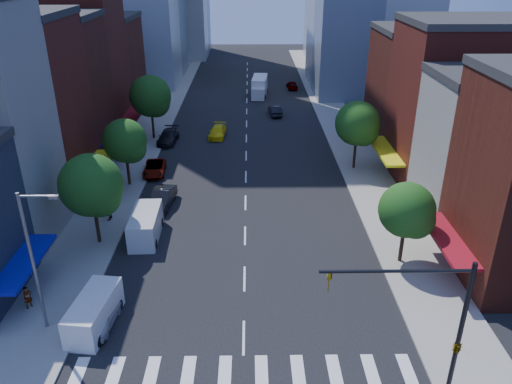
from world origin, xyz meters
TOP-DOWN VIEW (x-y plane):
  - ground at (0.00, 0.00)m, footprint 220.00×220.00m
  - sidewalk_left at (-12.50, 40.00)m, footprint 5.00×120.00m
  - sidewalk_right at (12.50, 40.00)m, footprint 5.00×120.00m
  - crosswalk at (0.00, -3.00)m, footprint 19.00×3.00m
  - bldg_left_2 at (-21.00, 20.50)m, footprint 12.00×9.00m
  - bldg_left_3 at (-21.00, 29.00)m, footprint 12.00×8.00m
  - bldg_left_4 at (-21.00, 37.50)m, footprint 12.00×9.00m
  - bldg_left_5 at (-21.00, 47.00)m, footprint 12.00×10.00m
  - bldg_right_1 at (21.00, 15.00)m, footprint 12.00×8.00m
  - bldg_right_2 at (21.00, 24.00)m, footprint 12.00×10.00m
  - bldg_right_3 at (21.00, 34.00)m, footprint 12.00×10.00m
  - traffic_signal at (9.94, -4.50)m, footprint 7.24×2.24m
  - streetlight at (-11.81, 1.00)m, footprint 2.25×0.25m
  - tree_left_near at (-11.35, 10.92)m, footprint 4.80×4.80m
  - tree_left_mid at (-11.35, 21.92)m, footprint 4.20×4.20m
  - tree_left_far at (-11.35, 35.92)m, footprint 5.00×5.00m
  - tree_right_near at (11.65, 7.92)m, footprint 4.00×4.00m
  - tree_right_far at (11.65, 25.92)m, footprint 4.60×4.60m
  - parked_car_front at (-8.69, 1.23)m, footprint 1.83×3.92m
  - parked_car_second at (-7.53, 17.41)m, footprint 2.19×4.93m
  - parked_car_third at (-9.50, 24.89)m, footprint 2.40×4.70m
  - parked_car_rear at (-9.50, 34.61)m, footprint 2.39×5.21m
  - cargo_van_near at (-9.09, 1.04)m, footprint 2.53×5.03m
  - cargo_van_far at (-7.95, 11.74)m, footprint 2.24×5.25m
  - taxi at (-3.60, 36.70)m, footprint 2.29×4.74m
  - traffic_car_oncoming at (4.07, 46.01)m, footprint 1.96×4.38m
  - traffic_car_far at (7.71, 61.61)m, footprint 1.89×4.08m
  - box_truck at (2.04, 57.19)m, footprint 2.82×7.51m
  - pedestrian_near at (-13.78, 2.86)m, footprint 0.62×0.67m
  - pedestrian_far at (-11.72, 14.65)m, footprint 0.76×0.94m

SIDE VIEW (x-z plane):
  - ground at x=0.00m, z-range 0.00..0.00m
  - crosswalk at x=0.00m, z-range 0.00..0.01m
  - sidewalk_left at x=-12.50m, z-range 0.00..0.15m
  - sidewalk_right at x=12.50m, z-range 0.00..0.15m
  - parked_car_third at x=-9.50m, z-range 0.00..1.27m
  - parked_car_front at x=-8.69m, z-range 0.00..1.30m
  - taxi at x=-3.60m, z-range 0.00..1.33m
  - traffic_car_far at x=7.71m, z-range 0.00..1.35m
  - traffic_car_oncoming at x=4.07m, z-range 0.00..1.40m
  - parked_car_rear at x=-9.50m, z-range 0.00..1.48m
  - parked_car_second at x=-7.53m, z-range 0.00..1.57m
  - pedestrian_near at x=-13.78m, z-range 0.15..1.70m
  - cargo_van_near at x=-9.09m, z-range -0.01..2.05m
  - pedestrian_far at x=-11.72m, z-range 0.15..1.98m
  - cargo_van_far at x=-7.95m, z-range -0.01..2.21m
  - box_truck at x=2.04m, z-range -0.08..2.88m
  - traffic_signal at x=9.94m, z-range 0.16..8.16m
  - tree_right_near at x=11.65m, z-range 1.09..7.29m
  - tree_left_mid at x=-11.35m, z-range 1.20..7.85m
  - tree_right_far at x=11.65m, z-range 1.26..8.46m
  - tree_left_near at x=-11.35m, z-range 1.22..8.52m
  - tree_left_far at x=-11.35m, z-range 1.33..9.08m
  - streetlight at x=-11.81m, z-range 0.78..9.78m
  - bldg_right_1 at x=21.00m, z-range 0.00..12.00m
  - bldg_left_5 at x=-21.00m, z-range 0.00..13.00m
  - bldg_right_3 at x=21.00m, z-range 0.00..13.00m
  - bldg_left_3 at x=-21.00m, z-range 0.00..15.00m
  - bldg_right_2 at x=21.00m, z-range 0.00..15.00m
  - bldg_left_2 at x=-21.00m, z-range 0.00..16.00m
  - bldg_left_4 at x=-21.00m, z-range 0.00..17.00m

